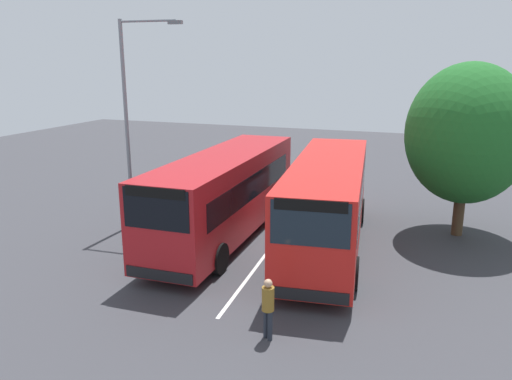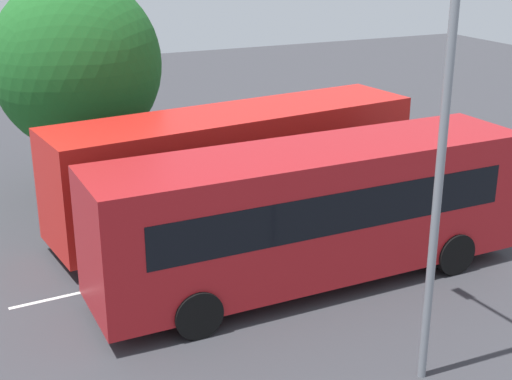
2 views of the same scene
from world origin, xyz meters
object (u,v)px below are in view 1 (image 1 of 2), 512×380
at_px(bus_center_left, 328,201).
at_px(street_lamp, 131,112).
at_px(bus_far_left, 225,192).
at_px(depot_tree, 467,134).
at_px(pedestrian, 268,304).

relative_size(bus_center_left, street_lamp, 1.28).
xyz_separation_m(bus_center_left, street_lamp, (0.18, -8.29, 3.05)).
height_order(bus_far_left, depot_tree, depot_tree).
bearing_deg(bus_center_left, depot_tree, 118.36).
bearing_deg(street_lamp, depot_tree, 11.97).
bearing_deg(bus_center_left, bus_far_left, -93.96).
height_order(bus_center_left, street_lamp, street_lamp).
bearing_deg(street_lamp, pedestrian, -42.28).
xyz_separation_m(bus_far_left, street_lamp, (-0.03, -4.17, 3.05)).
bearing_deg(depot_tree, street_lamp, -74.77).
xyz_separation_m(street_lamp, depot_tree, (-3.55, 13.04, -0.74)).
distance_m(pedestrian, street_lamp, 11.36).
relative_size(pedestrian, depot_tree, 0.24).
relative_size(street_lamp, depot_tree, 1.23).
xyz_separation_m(pedestrian, depot_tree, (-10.26, 4.76, 3.21)).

